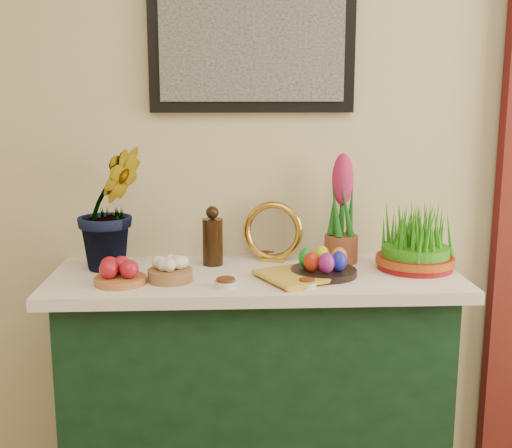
{
  "coord_description": "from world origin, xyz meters",
  "views": [
    {
      "loc": [
        -0.23,
        -0.14,
        1.48
      ],
      "look_at": [
        -0.12,
        1.95,
        1.07
      ],
      "focal_mm": 45.0,
      "sensor_mm": 36.0,
      "label": 1
    }
  ],
  "objects_px": {
    "sideboard": "(255,397)",
    "mirror": "(273,232)",
    "book": "(268,280)",
    "wheatgrass_sabzeh": "(416,242)",
    "hyacinth_green": "(110,188)"
  },
  "relations": [
    {
      "from": "sideboard",
      "to": "mirror",
      "type": "height_order",
      "value": "mirror"
    },
    {
      "from": "mirror",
      "to": "book",
      "type": "distance_m",
      "value": 0.32
    },
    {
      "from": "mirror",
      "to": "book",
      "type": "height_order",
      "value": "mirror"
    },
    {
      "from": "book",
      "to": "wheatgrass_sabzeh",
      "type": "xyz_separation_m",
      "value": [
        0.53,
        0.17,
        0.08
      ]
    },
    {
      "from": "sideboard",
      "to": "wheatgrass_sabzeh",
      "type": "height_order",
      "value": "wheatgrass_sabzeh"
    },
    {
      "from": "book",
      "to": "wheatgrass_sabzeh",
      "type": "relative_size",
      "value": 0.82
    },
    {
      "from": "mirror",
      "to": "wheatgrass_sabzeh",
      "type": "xyz_separation_m",
      "value": [
        0.49,
        -0.14,
        -0.01
      ]
    },
    {
      "from": "hyacinth_green",
      "to": "wheatgrass_sabzeh",
      "type": "distance_m",
      "value": 1.08
    },
    {
      "from": "book",
      "to": "sideboard",
      "type": "bearing_deg",
      "value": 76.99
    },
    {
      "from": "wheatgrass_sabzeh",
      "to": "sideboard",
      "type": "bearing_deg",
      "value": -178.23
    },
    {
      "from": "hyacinth_green",
      "to": "mirror",
      "type": "distance_m",
      "value": 0.6
    },
    {
      "from": "book",
      "to": "wheatgrass_sabzeh",
      "type": "height_order",
      "value": "wheatgrass_sabzeh"
    },
    {
      "from": "hyacinth_green",
      "to": "mirror",
      "type": "xyz_separation_m",
      "value": [
        0.57,
        0.08,
        -0.18
      ]
    },
    {
      "from": "sideboard",
      "to": "hyacinth_green",
      "type": "distance_m",
      "value": 0.91
    },
    {
      "from": "sideboard",
      "to": "book",
      "type": "distance_m",
      "value": 0.5
    }
  ]
}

